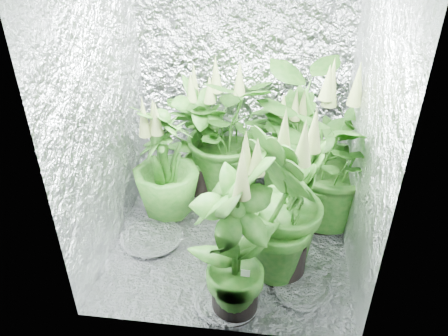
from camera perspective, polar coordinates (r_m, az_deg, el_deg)
ground at (r=3.17m, az=0.82°, el=-8.88°), size 1.60×1.60×0.00m
walls at (r=2.63m, az=0.99°, el=7.89°), size 1.62×1.62×2.00m
plant_a at (r=3.42m, az=0.82°, el=4.90°), size 1.05×1.05×1.09m
plant_b at (r=3.41m, az=-3.17°, el=3.71°), size 0.66×0.66×1.01m
plant_c at (r=3.34m, az=8.01°, el=2.30°), size 0.52×0.52×0.95m
plant_d at (r=3.16m, az=-7.73°, el=0.56°), size 0.69×0.69×0.97m
plant_e at (r=3.05m, az=13.46°, el=1.63°), size 1.12×1.12×1.21m
plant_f at (r=2.33m, az=1.56°, el=-9.30°), size 0.67×0.67×1.14m
plant_g at (r=2.59m, az=8.14°, el=-4.87°), size 0.63×0.63×1.16m
circulation_fan at (r=3.34m, az=11.74°, el=-3.83°), size 0.15×0.32×0.36m
plant_label at (r=2.47m, az=2.78°, el=-13.94°), size 0.05×0.02×0.08m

